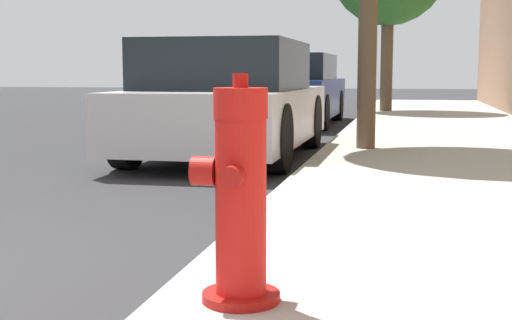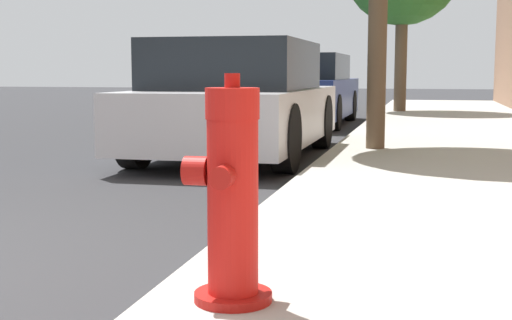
% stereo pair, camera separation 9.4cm
% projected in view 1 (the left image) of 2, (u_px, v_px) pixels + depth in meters
% --- Properties ---
extents(fire_hydrant, '(0.33, 0.34, 0.86)m').
position_uv_depth(fire_hydrant, '(240.00, 198.00, 2.64)').
color(fire_hydrant, '#A91511').
rests_on(fire_hydrant, sidewalk_slab).
extents(parked_car_near, '(1.77, 3.88, 1.33)m').
position_uv_depth(parked_car_near, '(229.00, 101.00, 8.14)').
color(parked_car_near, '#B7B7BC').
rests_on(parked_car_near, ground_plane).
extents(parked_car_mid, '(1.76, 4.17, 1.31)m').
position_uv_depth(parked_car_mid, '(289.00, 90.00, 13.30)').
color(parked_car_mid, navy).
rests_on(parked_car_mid, ground_plane).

